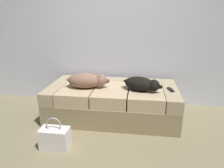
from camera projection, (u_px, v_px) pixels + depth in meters
ground_plane at (98, 166)px, 2.03m from camera, size 10.00×10.00×0.00m
back_wall at (118, 18)px, 3.19m from camera, size 6.40×0.10×2.80m
couch at (112, 101)px, 2.98m from camera, size 1.82×0.92×0.47m
dog_tan at (87, 80)px, 2.81m from camera, size 0.62×0.30×0.21m
dog_dark at (142, 84)px, 2.70m from camera, size 0.54×0.35×0.19m
tv_remote at (171, 90)px, 2.74m from camera, size 0.08×0.16×0.02m
handbag at (55, 138)px, 2.28m from camera, size 0.32×0.18×0.38m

